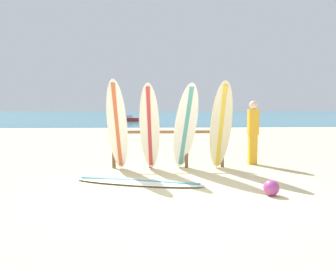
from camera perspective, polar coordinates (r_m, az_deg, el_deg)
ground_plane at (r=5.79m, az=3.05°, el=-10.56°), size 120.00×120.00×0.00m
ocean_water at (r=63.57m, az=-2.17°, el=3.56°), size 120.00×80.00×0.01m
surfboard_rack at (r=8.17m, az=0.10°, el=-1.27°), size 2.85×0.09×1.06m
surfboard_leaning_far_left at (r=7.73m, az=-8.89°, el=1.47°), size 0.56×0.98×2.17m
surfboard_leaning_left at (r=7.75m, az=-3.25°, el=1.25°), size 0.55×0.80×2.09m
surfboard_leaning_center_left at (r=7.80m, az=3.07°, el=1.26°), size 0.75×1.15×2.09m
surfboard_leaning_center at (r=7.87m, az=9.26°, el=1.44°), size 0.54×0.91×2.15m
surfboard_lying_on_sand at (r=6.62m, az=-5.19°, el=-8.28°), size 2.75×1.31×0.08m
beachgoer_standing at (r=8.94m, az=14.70°, el=0.86°), size 0.28×0.23×1.70m
small_boat_offshore at (r=34.18m, az=-6.88°, el=2.75°), size 2.10×1.10×0.71m
beach_ball at (r=5.99m, az=17.69°, el=-8.89°), size 0.28×0.28×0.28m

